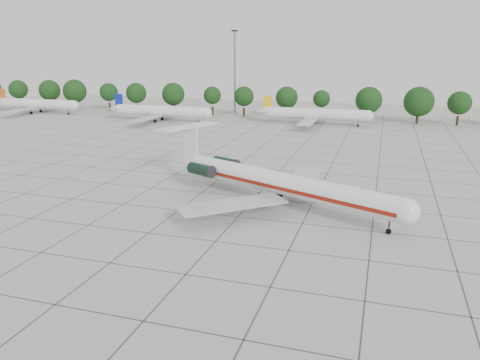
% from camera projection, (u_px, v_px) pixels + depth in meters
% --- Properties ---
extents(ground, '(260.00, 260.00, 0.00)m').
position_uv_depth(ground, '(238.00, 217.00, 57.70)').
color(ground, '#A9AAA2').
rests_on(ground, ground).
extents(apron_joints, '(170.00, 170.00, 0.02)m').
position_uv_depth(apron_joints, '(267.00, 184.00, 71.48)').
color(apron_joints, '#383838').
rests_on(apron_joints, ground).
extents(main_airliner, '(36.22, 27.23, 8.86)m').
position_uv_depth(main_airliner, '(273.00, 181.00, 61.76)').
color(main_airliner, silver).
rests_on(main_airliner, ground).
extents(bg_airliner_a, '(28.24, 27.20, 7.40)m').
position_uv_depth(bg_airliner_a, '(37.00, 104.00, 148.29)').
color(bg_airliner_a, silver).
rests_on(bg_airliner_a, ground).
extents(bg_airliner_b, '(28.24, 27.20, 7.40)m').
position_uv_depth(bg_airliner_b, '(161.00, 111.00, 131.65)').
color(bg_airliner_b, silver).
rests_on(bg_airliner_b, ground).
extents(bg_airliner_c, '(28.24, 27.20, 7.40)m').
position_uv_depth(bg_airliner_c, '(315.00, 114.00, 125.79)').
color(bg_airliner_c, silver).
rests_on(bg_airliner_c, ground).
extents(tree_line, '(249.86, 8.44, 10.22)m').
position_uv_depth(tree_line, '(287.00, 98.00, 137.51)').
color(tree_line, '#332114').
rests_on(tree_line, ground).
extents(floodlight_mast, '(1.60, 1.60, 25.45)m').
position_uv_depth(floodlight_mast, '(235.00, 67.00, 146.91)').
color(floodlight_mast, slate).
rests_on(floodlight_mast, ground).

